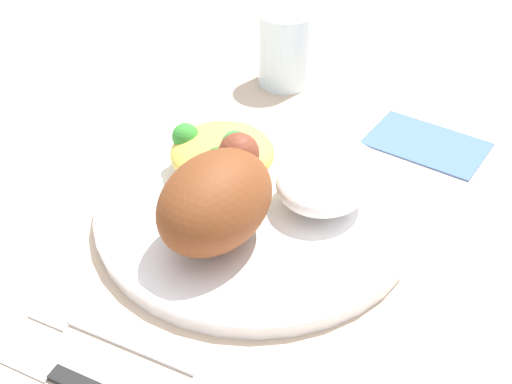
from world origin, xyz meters
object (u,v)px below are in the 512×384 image
knife (54,372)px  plate (256,208)px  roasted_chicken (219,199)px  napkin (427,143)px  mac_cheese_with_broccoli (222,152)px  water_glass (285,49)px  rice_pile (322,184)px  fork (102,332)px

knife → plate: bearing=-5.5°
roasted_chicken → napkin: bearing=-18.5°
mac_cheese_with_broccoli → water_glass: (0.21, 0.06, 0.01)m
roasted_chicken → rice_pile: bearing=-27.9°
plate → rice_pile: (0.03, -0.05, 0.03)m
plate → napkin: bearing=-23.4°
fork → napkin: fork is taller
rice_pile → knife: size_ratio=0.45×
mac_cheese_with_broccoli → rice_pile: bearing=-83.4°
roasted_chicken → water_glass: size_ratio=1.38×
rice_pile → mac_cheese_with_broccoli: mac_cheese_with_broccoli is taller
mac_cheese_with_broccoli → knife: bearing=-172.8°
roasted_chicken → rice_pile: (0.09, -0.05, -0.02)m
knife → roasted_chicken: bearing=-7.6°
plate → roasted_chicken: (-0.06, -0.00, 0.05)m
mac_cheese_with_broccoli → knife: size_ratio=0.52×
mac_cheese_with_broccoli → napkin: bearing=-38.2°
napkin → plate: bearing=156.6°
water_glass → rice_pile: bearing=-140.8°
water_glass → napkin: water_glass is taller
napkin → fork: bearing=164.5°
roasted_chicken → mac_cheese_with_broccoli: bearing=34.6°
rice_pile → napkin: size_ratio=0.72×
mac_cheese_with_broccoli → fork: 0.21m
rice_pile → napkin: 0.17m
fork → knife: knife is taller
fork → napkin: size_ratio=1.19×
mac_cheese_with_broccoli → fork: (-0.20, -0.03, -0.04)m
mac_cheese_with_broccoli → napkin: mac_cheese_with_broccoli is taller
knife → napkin: 0.43m
rice_pile → fork: rice_pile is taller
fork → napkin: 0.39m
rice_pile → fork: bearing=162.5°
roasted_chicken → fork: (-0.12, 0.02, -0.05)m
roasted_chicken → water_glass: bearing=21.6°
mac_cheese_with_broccoli → water_glass: water_glass is taller
plate → fork: (-0.18, 0.02, -0.01)m
rice_pile → napkin: rice_pile is taller
plate → fork: bearing=174.0°
fork → knife: size_ratio=0.75×
plate → mac_cheese_with_broccoli: (0.02, 0.05, 0.03)m
mac_cheese_with_broccoli → knife: 0.25m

